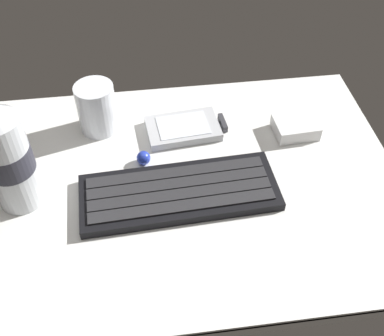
{
  "coord_description": "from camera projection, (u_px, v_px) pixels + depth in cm",
  "views": [
    {
      "loc": [
        -6.38,
        -48.06,
        53.51
      ],
      "look_at": [
        0.0,
        0.0,
        3.0
      ],
      "focal_mm": 44.36,
      "sensor_mm": 36.0,
      "label": 1
    }
  ],
  "objects": [
    {
      "name": "ground_plane",
      "position": [
        192.0,
        187.0,
        0.73
      ],
      "size": [
        64.0,
        48.0,
        2.8
      ],
      "color": "silver"
    },
    {
      "name": "keyboard",
      "position": [
        179.0,
        192.0,
        0.7
      ],
      "size": [
        29.47,
        12.32,
        1.7
      ],
      "color": "black",
      "rests_on": "ground_plane"
    },
    {
      "name": "handheld_device",
      "position": [
        187.0,
        128.0,
        0.8
      ],
      "size": [
        13.27,
        8.67,
        1.5
      ],
      "color": "#B7BABF",
      "rests_on": "ground_plane"
    },
    {
      "name": "juice_cup",
      "position": [
        97.0,
        110.0,
        0.78
      ],
      "size": [
        6.4,
        6.4,
        8.5
      ],
      "color": "silver",
      "rests_on": "ground_plane"
    },
    {
      "name": "water_bottle",
      "position": [
        7.0,
        152.0,
        0.64
      ],
      "size": [
        6.73,
        6.73,
        20.8
      ],
      "color": "silver",
      "rests_on": "ground_plane"
    },
    {
      "name": "charger_block",
      "position": [
        295.0,
        127.0,
        0.79
      ],
      "size": [
        7.3,
        5.99,
        2.4
      ],
      "primitive_type": "cube",
      "rotation": [
        0.0,
        0.0,
        0.06
      ],
      "color": "white",
      "rests_on": "ground_plane"
    },
    {
      "name": "trackball_mouse",
      "position": [
        144.0,
        158.0,
        0.74
      ],
      "size": [
        2.2,
        2.2,
        2.2
      ],
      "primitive_type": "sphere",
      "color": "#2338B2",
      "rests_on": "ground_plane"
    }
  ]
}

